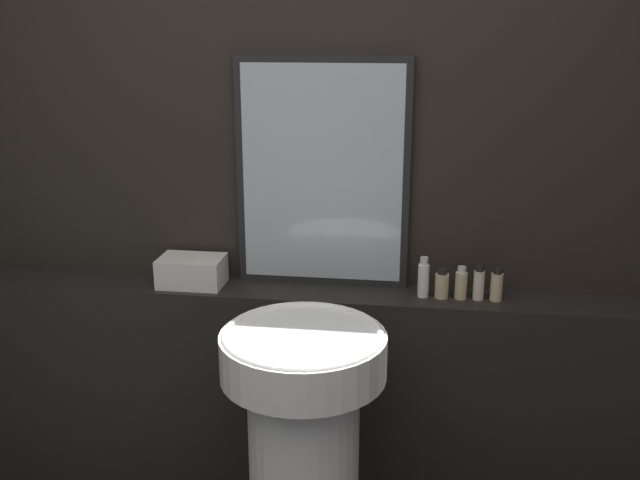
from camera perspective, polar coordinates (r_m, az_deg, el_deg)
The scene contains 10 objects.
wall_back at distance 2.57m, azimuth -1.23°, elevation 4.31°, with size 8.00×0.06×2.50m.
vanity_counter at distance 2.73m, azimuth -1.59°, elevation -12.91°, with size 2.79×0.21×0.90m.
pedestal_sink at distance 2.29m, azimuth -1.30°, elevation -16.70°, with size 0.49×0.49×0.95m.
mirror at distance 2.50m, azimuth 0.19°, elevation 5.28°, with size 0.61×0.03×0.81m.
towel_stack at distance 2.61m, azimuth -10.21°, elevation -2.47°, with size 0.23×0.15×0.10m.
shampoo_bottle at distance 2.48m, azimuth 8.28°, elevation -3.06°, with size 0.04×0.04×0.14m.
conditioner_bottle at distance 2.49m, azimuth 9.72°, elevation -3.50°, with size 0.05×0.05×0.11m.
lotion_bottle at distance 2.49m, azimuth 11.22°, elevation -3.46°, with size 0.04×0.04×0.12m.
body_wash_bottle at distance 2.49m, azimuth 12.59°, elevation -3.42°, with size 0.04×0.04×0.12m.
hand_soap_bottle at distance 2.50m, azimuth 13.95°, elevation -3.54°, with size 0.04×0.04×0.12m.
Camera 1 is at (0.41, -0.77, 1.80)m, focal length 40.00 mm.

